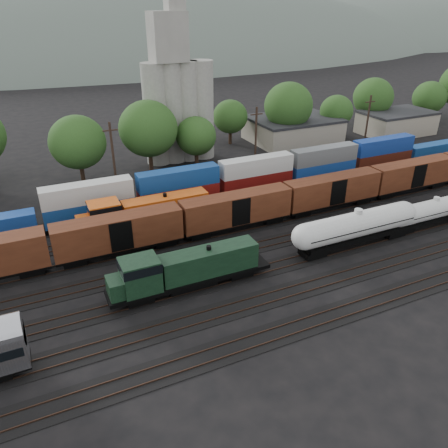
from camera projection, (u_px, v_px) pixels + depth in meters
name	position (u px, v px, depth m)	size (l,w,h in m)	color
ground	(254.00, 247.00, 54.38)	(600.00, 600.00, 0.00)	black
tracks	(254.00, 247.00, 54.36)	(180.00, 33.20, 0.20)	black
green_locomotive	(182.00, 270.00, 44.92)	(17.56, 3.10, 4.65)	black
tank_car_a	(356.00, 226.00, 53.34)	(18.25, 3.27, 4.78)	silver
tank_car_b	(434.00, 210.00, 58.51)	(15.12, 2.71, 3.96)	silver
orange_locomotive	(142.00, 213.00, 57.01)	(19.03, 3.17, 4.76)	black
boxcar_string	(119.00, 232.00, 51.23)	(138.20, 2.90, 4.20)	black
container_wall	(168.00, 193.00, 62.99)	(160.00, 2.60, 5.80)	black
grain_silo	(178.00, 100.00, 79.61)	(13.40, 5.00, 29.00)	#9A978D
industrial_sheds	(198.00, 146.00, 84.21)	(119.38, 17.26, 5.10)	#9E937F
tree_band	(193.00, 120.00, 81.98)	(166.31, 19.25, 14.15)	black
utility_poles	(189.00, 151.00, 69.35)	(122.20, 0.36, 12.00)	black
distant_hills	(95.00, 85.00, 282.89)	(860.00, 286.00, 130.00)	#59665B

